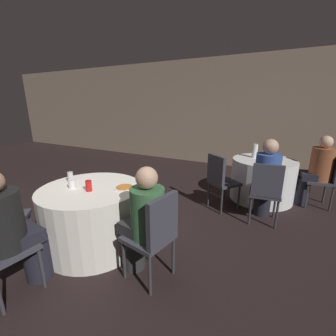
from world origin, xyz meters
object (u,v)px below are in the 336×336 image
(chair_far_southwest, at_px, (220,177))
(soda_can_silver, at_px, (70,177))
(person_floral_shirt, at_px, (316,171))
(bottle_far, at_px, (255,151))
(table_far, at_px, (262,180))
(chair_near_east, at_px, (156,231))
(pizza_plate_near, at_px, (124,187))
(table_near, at_px, (93,216))
(person_blue_shirt, at_px, (266,180))
(chair_far_south, at_px, (266,188))
(chair_far_east, at_px, (326,175))
(person_green_jacket, at_px, (142,222))
(soda_can_red, at_px, (89,186))
(person_black_shirt, at_px, (13,231))

(chair_far_southwest, xyz_separation_m, soda_can_silver, (-1.47, -1.56, 0.25))
(chair_far_southwest, bearing_deg, person_floral_shirt, 69.83)
(chair_far_southwest, distance_m, bottle_far, 0.97)
(table_far, relative_size, chair_near_east, 1.18)
(chair_near_east, xyz_separation_m, soda_can_silver, (-1.35, 0.23, 0.25))
(pizza_plate_near, height_order, bottle_far, bottle_far)
(table_near, distance_m, soda_can_silver, 0.56)
(table_near, height_order, pizza_plate_near, pizza_plate_near)
(chair_far_southwest, relative_size, pizza_plate_near, 3.62)
(table_far, distance_m, person_blue_shirt, 0.82)
(person_blue_shirt, xyz_separation_m, soda_can_silver, (-2.13, -1.54, 0.18))
(chair_near_east, height_order, chair_far_south, same)
(chair_far_east, distance_m, person_green_jacket, 3.19)
(chair_far_southwest, xyz_separation_m, chair_far_east, (1.50, 0.90, 0.00))
(chair_far_east, relative_size, soda_can_red, 7.38)
(table_near, relative_size, bottle_far, 4.81)
(pizza_plate_near, bearing_deg, chair_far_east, 46.20)
(person_black_shirt, height_order, soda_can_red, person_black_shirt)
(table_far, height_order, chair_far_southwest, chair_far_southwest)
(chair_far_east, bearing_deg, chair_near_east, 140.44)
(table_far, bearing_deg, person_blue_shirt, -82.96)
(chair_far_south, relative_size, pizza_plate_near, 3.62)
(table_near, height_order, table_far, same)
(pizza_plate_near, bearing_deg, table_far, 59.27)
(chair_near_east, bearing_deg, table_far, -4.24)
(person_black_shirt, bearing_deg, chair_near_east, 36.98)
(table_far, bearing_deg, person_black_shirt, -118.65)
(chair_far_south, distance_m, person_black_shirt, 2.92)
(chair_far_east, bearing_deg, person_green_jacket, 137.60)
(chair_far_southwest, bearing_deg, person_black_shirt, -79.15)
(table_near, xyz_separation_m, chair_far_east, (2.59, 2.50, 0.18))
(soda_can_red, height_order, soda_can_silver, same)
(table_far, distance_m, person_green_jacket, 2.66)
(soda_can_red, bearing_deg, table_far, 56.92)
(chair_far_east, bearing_deg, pizza_plate_near, 127.63)
(chair_far_east, bearing_deg, bottle_far, 84.34)
(person_black_shirt, bearing_deg, bottle_far, 70.19)
(soda_can_red, bearing_deg, chair_far_east, 45.67)
(chair_far_southwest, bearing_deg, soda_can_red, -84.64)
(table_far, relative_size, person_green_jacket, 0.94)
(table_far, height_order, person_green_jacket, person_green_jacket)
(chair_far_south, height_order, person_green_jacket, person_green_jacket)
(soda_can_silver, bearing_deg, chair_far_southwest, 46.78)
(chair_far_south, xyz_separation_m, soda_can_red, (-1.71, -1.51, 0.25))
(person_green_jacket, relative_size, person_floral_shirt, 0.96)
(chair_far_south, bearing_deg, bottle_far, 99.18)
(pizza_plate_near, bearing_deg, table_near, -154.56)
(chair_far_east, xyz_separation_m, person_black_shirt, (-2.67, -3.33, 0.05))
(person_blue_shirt, distance_m, person_black_shirt, 3.03)
(person_black_shirt, bearing_deg, table_far, 67.05)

